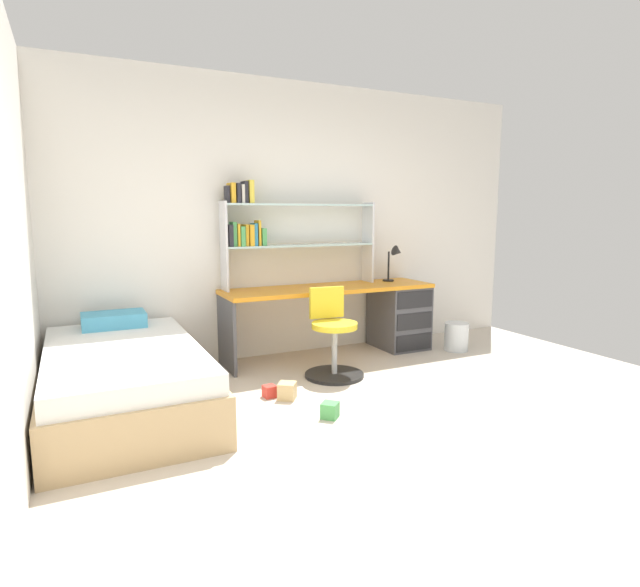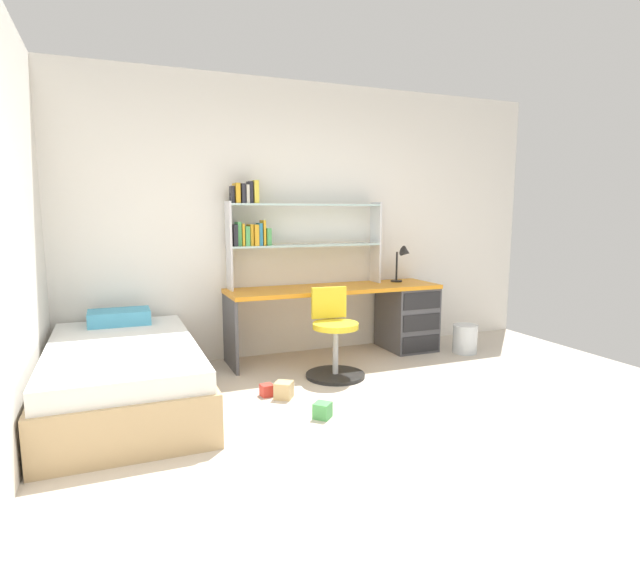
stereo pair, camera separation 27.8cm
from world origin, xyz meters
TOP-DOWN VIEW (x-y plane):
  - ground_plane at (0.00, 0.00)m, footprint 5.53×5.89m
  - room_shell at (-1.18, 1.20)m, footprint 5.53×5.89m
  - desk at (0.87, 2.13)m, footprint 2.14×0.59m
  - bookshelf_hutch at (-0.20, 2.31)m, footprint 1.57×0.22m
  - desk_lamp at (1.11, 2.19)m, footprint 0.20×0.17m
  - swivel_chair at (0.03, 1.55)m, footprint 0.52×0.52m
  - bed_platform at (-1.71, 1.47)m, footprint 1.07×1.94m
  - waste_bin at (1.59, 1.74)m, footprint 0.25×0.25m
  - toy_block_natural_0 at (-0.56, 1.18)m, footprint 0.18×0.18m
  - toy_block_green_1 at (-0.43, 0.71)m, footprint 0.16×0.16m
  - toy_block_red_2 at (-0.67, 1.28)m, footprint 0.10×0.10m

SIDE VIEW (x-z plane):
  - ground_plane at x=0.00m, z-range -0.02..0.00m
  - toy_block_red_2 at x=-0.67m, z-range 0.00..0.09m
  - toy_block_green_1 at x=-0.43m, z-range 0.00..0.11m
  - toy_block_natural_0 at x=-0.56m, z-range 0.00..0.13m
  - waste_bin at x=1.59m, z-range 0.00..0.29m
  - bed_platform at x=-1.71m, z-range -0.06..0.55m
  - swivel_chair at x=0.03m, z-range -0.08..0.69m
  - desk at x=0.87m, z-range 0.05..0.76m
  - desk_lamp at x=1.11m, z-range 0.77..1.15m
  - bookshelf_hutch at x=-0.20m, z-range 0.79..1.81m
  - room_shell at x=-1.18m, z-range 0.00..2.70m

